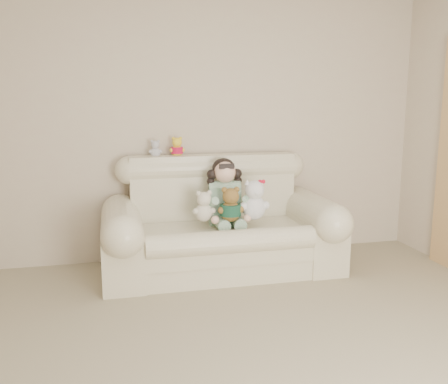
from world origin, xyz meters
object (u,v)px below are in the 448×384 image
seated_child (225,191)px  white_cat (254,196)px  brown_teddy (231,201)px  cream_teddy (204,203)px  sofa (221,216)px

seated_child → white_cat: (0.22, -0.21, -0.01)m
seated_child → brown_teddy: 0.24m
cream_teddy → seated_child: bearing=26.8°
sofa → cream_teddy: sofa is taller
white_cat → cream_teddy: 0.45m
white_cat → cream_teddy: (-0.44, 0.03, -0.05)m
cream_teddy → sofa: bearing=17.1°
sofa → seated_child: size_ratio=3.44×
sofa → white_cat: 0.35m
sofa → cream_teddy: 0.25m
seated_child → white_cat: size_ratio=1.44×
sofa → white_cat: size_ratio=4.96×
sofa → brown_teddy: bearing=-73.9°
sofa → brown_teddy: (0.04, -0.16, 0.16)m
brown_teddy → white_cat: 0.22m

